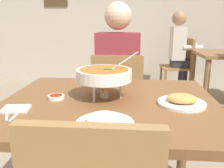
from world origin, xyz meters
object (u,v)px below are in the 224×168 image
Objects in this scene: curry_bowl at (104,75)px; appetizer_plate at (182,101)px; patron_bg_left at (180,48)px; diner_main at (118,71)px; dining_table_main at (110,120)px; chair_diner_main at (118,98)px; sauce_dish at (56,97)px; chair_bg_left at (182,63)px; rice_plate at (105,121)px.

curry_bowl reaches higher than appetizer_plate.
patron_bg_left reaches higher than appetizer_plate.
diner_main is at bearing 113.92° from appetizer_plate.
dining_table_main is 0.87× the size of patron_bg_left.
curry_bowl reaches higher than dining_table_main.
appetizer_plate reaches higher than dining_table_main.
dining_table_main is at bearing -90.00° from chair_diner_main.
patron_bg_left reaches higher than dining_table_main.
patron_bg_left is at bearing 64.74° from chair_diner_main.
sauce_dish reaches higher than dining_table_main.
curry_bowl is at bearing -92.58° from diner_main.
curry_bowl is at bearing 128.48° from dining_table_main.
appetizer_plate is at bearing -5.65° from dining_table_main.
diner_main is at bearing 69.78° from sauce_dish.
appetizer_plate is 0.27× the size of chair_bg_left.
dining_table_main is 0.80m from diner_main.
chair_diner_main reaches higher than sauce_dish.
chair_diner_main is 2.07m from chair_bg_left.
sauce_dish is (-0.29, -0.80, 0.02)m from diner_main.
chair_diner_main is at bearing 87.30° from curry_bowl.
curry_bowl is 0.25× the size of patron_bg_left.
rice_plate is 3.06m from patron_bg_left.
curry_bowl reaches higher than sauce_dish.
sauce_dish is at bearing -114.96° from chair_bg_left.
diner_main is 2.02m from patron_bg_left.
curry_bowl is 0.43m from appetizer_plate.
rice_plate is at bearing -107.34° from chair_bg_left.
chair_diner_main is at bearing 68.98° from sauce_dish.
rice_plate is 0.46m from appetizer_plate.
rice_plate is at bearing -89.56° from chair_diner_main.
rice_plate reaches higher than sauce_dish.
sauce_dish is at bearing -170.58° from curry_bowl.
chair_bg_left is (0.92, 1.82, -0.24)m from diner_main.
chair_bg_left is (0.96, 2.57, -0.37)m from curry_bowl.
diner_main is at bearing 90.00° from chair_diner_main.
appetizer_plate is (0.36, 0.28, 0.00)m from rice_plate.
chair_bg_left reaches higher than rice_plate.
dining_table_main is 4.74× the size of appetizer_plate.
sauce_dish is at bearing 133.61° from rice_plate.
sauce_dish is 0.07× the size of patron_bg_left.
diner_main is at bearing 90.00° from dining_table_main.
dining_table_main is 0.32m from sauce_dish.
diner_main is at bearing 87.42° from curry_bowl.
patron_bg_left reaches higher than sauce_dish.
dining_table_main is 1.26× the size of chair_diner_main.
patron_bg_left is at bearing 70.55° from curry_bowl.
patron_bg_left is at bearing 73.54° from rice_plate.
diner_main is 14.56× the size of sauce_dish.
chair_bg_left is (1.22, 2.61, -0.25)m from sauce_dish.
curry_bowl is (-0.03, -0.72, 0.37)m from chair_diner_main.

